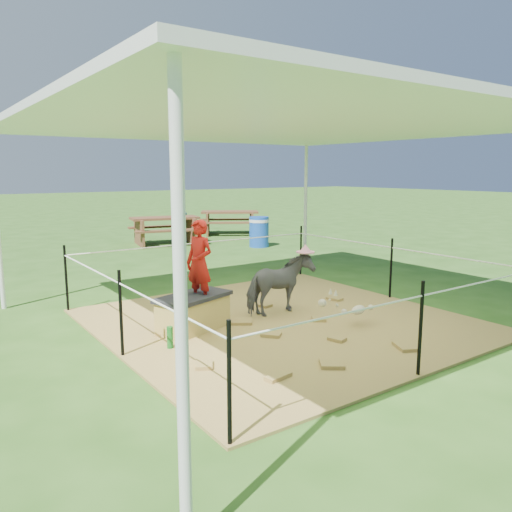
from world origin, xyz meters
TOP-DOWN VIEW (x-y plane):
  - ground at (0.00, 0.00)m, footprint 90.00×90.00m
  - hay_patch at (0.00, 0.00)m, footprint 4.60×4.60m
  - canopy_tent at (0.00, 0.00)m, footprint 6.30×6.30m
  - rope_fence at (0.00, -0.00)m, footprint 4.54×4.54m
  - straw_bale at (-1.17, 0.35)m, footprint 1.03×0.73m
  - dark_cloth at (-1.17, 0.35)m, footprint 1.10×0.80m
  - woman at (-1.07, 0.35)m, footprint 0.38×0.47m
  - green_bottle at (-1.72, -0.10)m, footprint 0.09×0.09m
  - pony at (0.19, 0.28)m, footprint 1.04×0.52m
  - pink_hat at (0.19, 0.28)m, footprint 0.27×0.27m
  - foal at (0.72, -0.75)m, footprint 0.96×0.73m
  - trash_barrel at (3.82, 5.87)m, footprint 0.66×0.66m
  - picnic_table_near at (1.91, 7.81)m, footprint 2.11×1.71m
  - picnic_table_far at (4.62, 8.66)m, footprint 2.27×2.11m
  - distant_person at (2.57, 8.16)m, footprint 0.64×0.54m

SIDE VIEW (x-z plane):
  - ground at x=0.00m, z-range 0.00..0.00m
  - hay_patch at x=0.00m, z-range 0.00..0.03m
  - green_bottle at x=-1.72m, z-range 0.03..0.29m
  - straw_bale at x=-1.17m, z-range 0.03..0.44m
  - foal at x=0.72m, z-range 0.03..0.50m
  - picnic_table_far at x=4.62m, z-range 0.00..0.77m
  - picnic_table_near at x=1.91m, z-range 0.00..0.78m
  - trash_barrel at x=3.82m, z-range 0.00..0.83m
  - pony at x=0.19m, z-range 0.03..0.89m
  - dark_cloth at x=-1.17m, z-range 0.44..0.49m
  - distant_person at x=2.57m, z-range 0.00..1.16m
  - rope_fence at x=0.00m, z-range 0.14..1.14m
  - pink_hat at x=0.19m, z-range 0.89..1.02m
  - woman at x=-1.07m, z-range 0.44..1.56m
  - canopy_tent at x=0.00m, z-range 1.24..4.14m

